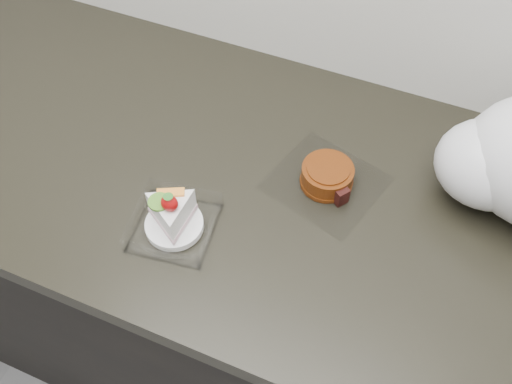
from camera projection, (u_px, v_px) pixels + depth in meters
The scene contains 3 objects.
counter at pixel (254, 293), 1.35m from camera, with size 2.04×0.64×0.90m.
cake_tray at pixel (173, 219), 0.91m from camera, with size 0.15×0.15×0.10m.
mooncake_wrap at pixel (327, 178), 0.97m from camera, with size 0.22×0.21×0.04m.
Camera 1 is at (0.24, 1.13, 1.68)m, focal length 40.00 mm.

